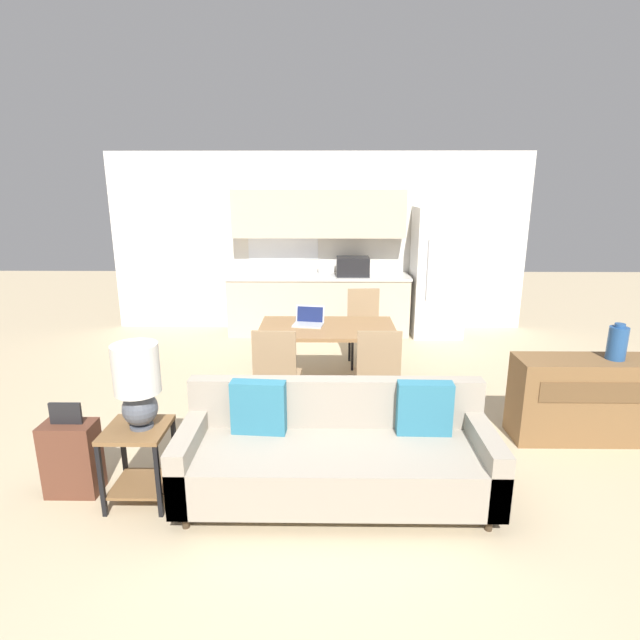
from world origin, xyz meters
The scene contains 15 objects.
ground_plane centered at (0.00, 0.00, 0.00)m, with size 20.00×20.00×0.00m, color tan.
wall_back centered at (-0.01, 4.63, 1.35)m, with size 6.40×0.07×2.70m.
kitchen_counter centered at (0.01, 4.33, 0.84)m, with size 2.73×0.65×2.15m.
refrigerator centered at (1.77, 4.24, 0.95)m, with size 0.73×0.71×1.91m.
dining_table centered at (0.13, 2.08, 0.66)m, with size 1.47×0.89×0.72m.
couch centered at (0.19, 0.11, 0.33)m, with size 2.21×0.80×0.83m.
side_table centered at (-1.21, 0.01, 0.38)m, with size 0.43×0.43×0.57m.
table_lamp centered at (-1.17, 0.02, 0.91)m, with size 0.31×0.31×0.61m.
credenza centered at (2.39, 0.97, 0.38)m, with size 1.22×0.41×0.75m.
vase centered at (2.61, 0.97, 0.90)m, with size 0.16×0.16×0.32m.
dining_chair_far_right centered at (0.59, 2.91, 0.51)m, with size 0.44×0.44×0.95m.
dining_chair_near_right centered at (0.60, 1.25, 0.51)m, with size 0.43×0.43×0.95m.
dining_chair_near_left centered at (-0.35, 1.24, 0.51)m, with size 0.44×0.44×0.95m.
laptop centered at (-0.07, 2.17, 0.77)m, with size 0.36×0.30×0.20m.
suitcase centered at (-1.73, 0.09, 0.28)m, with size 0.38×0.22×0.72m.
Camera 1 is at (0.12, -3.13, 2.20)m, focal length 28.00 mm.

